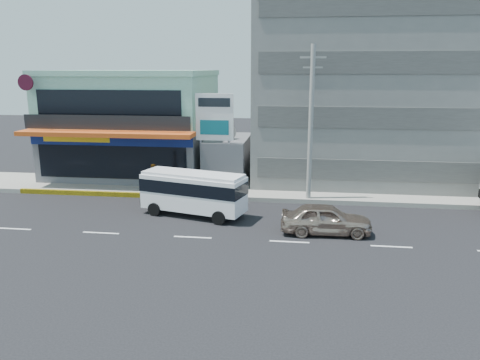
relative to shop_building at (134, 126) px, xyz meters
name	(u,v)px	position (x,y,z in m)	size (l,w,h in m)	color
ground	(193,237)	(8.00, -13.95, -4.00)	(120.00, 120.00, 0.00)	black
sidewalk	(293,191)	(13.00, -4.45, -3.85)	(70.00, 5.00, 0.30)	gray
shop_building	(134,126)	(0.00, 0.00, 0.00)	(12.40, 11.70, 8.00)	#4E4F54
concrete_building	(363,89)	(18.00, 1.05, 3.00)	(16.00, 12.00, 14.00)	gray
gap_structure	(228,160)	(8.00, -1.95, -2.25)	(3.00, 6.00, 3.50)	#4E4F54
satellite_dish	(226,138)	(8.00, -2.95, -0.42)	(1.50, 1.50, 0.15)	slate
billboard	(215,123)	(7.50, -4.75, 0.93)	(2.60, 0.18, 6.90)	gray
utility_pole_near	(311,124)	(14.00, -6.55, 1.15)	(1.60, 0.30, 10.00)	#999993
minibus	(193,190)	(7.21, -10.28, -2.44)	(6.53, 3.57, 2.60)	white
sedan	(326,219)	(14.86, -12.45, -3.19)	(1.91, 4.74, 1.62)	tan
motorcycle_rider	(155,189)	(4.00, -7.57, -3.17)	(2.04, 1.04, 2.50)	#510B13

